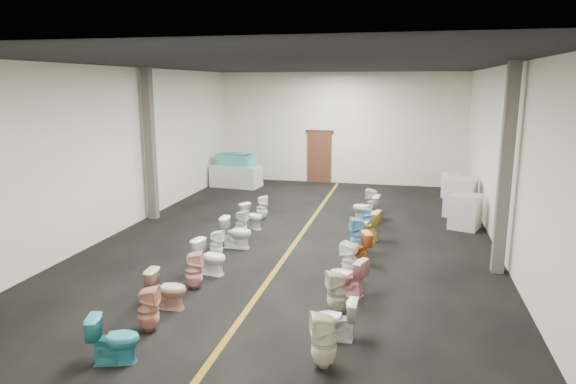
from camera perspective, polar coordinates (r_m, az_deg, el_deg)
name	(u,v)px	position (r m, az deg, el deg)	size (l,w,h in m)	color
floor	(299,238)	(13.79, 1.22, -5.10)	(16.00, 16.00, 0.00)	black
ceiling	(300,65)	(13.19, 1.31, 13.94)	(16.00, 16.00, 0.00)	black
wall_back	(339,128)	(21.15, 5.73, 7.04)	(10.00, 10.00, 0.00)	silver
wall_front	(151,250)	(5.87, -15.01, -6.25)	(10.00, 10.00, 0.00)	silver
wall_left	(125,149)	(15.13, -17.68, 4.59)	(16.00, 16.00, 0.00)	silver
wall_right	(505,161)	(13.23, 23.01, 3.22)	(16.00, 16.00, 0.00)	silver
aisle_stripe	(299,238)	(13.79, 1.22, -5.08)	(0.12, 15.60, 0.01)	#7F5C12
back_door	(319,157)	(21.34, 3.51, 3.88)	(1.00, 0.10, 2.10)	#562D19
door_frame	(320,131)	(21.23, 3.55, 6.74)	(1.15, 0.08, 0.10)	#331C11
column_left	(150,145)	(15.87, -15.07, 5.06)	(0.25, 0.25, 4.50)	#59544C
column_right	(506,171)	(11.73, 23.02, 2.21)	(0.25, 0.25, 4.50)	#59544C
display_table	(236,176)	(20.58, -5.77, 1.78)	(1.92, 0.96, 0.85)	silver
bathtub	(236,160)	(20.47, -5.81, 3.55)	(1.82, 0.97, 0.55)	#44C4B3
appliance_crate_a	(465,212)	(15.37, 19.08, -2.08)	(0.76, 0.76, 0.98)	beige
appliance_crate_b	(460,197)	(16.77, 18.61, -0.55)	(0.86, 0.86, 1.19)	silver
appliance_crate_c	(457,198)	(17.65, 18.31, -0.65)	(0.66, 0.66, 0.75)	silver
appliance_crate_d	(454,186)	(19.20, 17.92, 0.65)	(0.66, 0.66, 0.94)	silver
toilet_left_0	(114,339)	(8.24, -18.73, -15.20)	(0.42, 0.73, 0.74)	teal
toilet_left_1	(148,309)	(8.99, -15.26, -12.46)	(0.35, 0.36, 0.78)	tan
toilet_left_2	(167,289)	(9.78, -13.29, -10.43)	(0.41, 0.72, 0.74)	tan
toilet_left_3	(194,270)	(10.52, -10.42, -8.55)	(0.35, 0.36, 0.79)	#E6A49D
toilet_left_4	(210,257)	(11.27, -8.66, -7.15)	(0.42, 0.74, 0.76)	white
toilet_left_5	(216,244)	(12.22, -7.97, -5.79)	(0.31, 0.32, 0.68)	white
toilet_left_6	(236,232)	(12.94, -5.76, -4.48)	(0.44, 0.77, 0.79)	white
toilet_left_7	(241,223)	(13.86, -5.21, -3.50)	(0.33, 0.33, 0.72)	silver
toilet_left_8	(252,216)	(14.61, -4.01, -2.70)	(0.39, 0.69, 0.71)	silver
toilet_left_9	(262,208)	(15.53, -2.92, -1.74)	(0.33, 0.34, 0.74)	white
toilet_right_0	(324,341)	(7.70, 4.02, -16.16)	(0.38, 0.39, 0.84)	beige
toilet_right_1	(336,319)	(8.50, 5.33, -13.88)	(0.39, 0.68, 0.70)	white
toilet_right_2	(337,292)	(9.38, 5.42, -11.01)	(0.35, 0.36, 0.78)	beige
toilet_right_3	(347,276)	(10.15, 6.60, -9.27)	(0.43, 0.75, 0.77)	#F7A3A9
toilet_right_4	(350,260)	(10.99, 6.93, -7.54)	(0.35, 0.36, 0.78)	white
toilet_right_5	(354,248)	(11.85, 7.38, -6.18)	(0.42, 0.74, 0.75)	orange
toilet_right_6	(358,234)	(12.70, 7.79, -4.69)	(0.39, 0.40, 0.86)	#74AFE7
toilet_right_7	(365,225)	(13.58, 8.51, -3.67)	(0.46, 0.81, 0.83)	#DBBE50
toilet_right_8	(368,220)	(14.42, 8.91, -3.05)	(0.31, 0.32, 0.69)	#72BFF0
toilet_right_9	(366,208)	(15.44, 8.67, -1.78)	(0.46, 0.81, 0.82)	silver
toilet_right_10	(372,202)	(16.19, 9.37, -1.12)	(0.38, 0.39, 0.85)	beige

